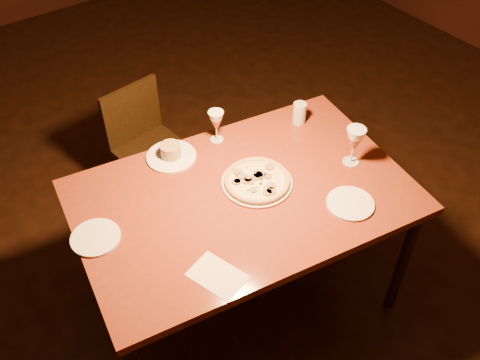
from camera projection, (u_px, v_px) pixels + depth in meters
floor at (248, 243)px, 3.16m from camera, size 7.00×7.00×0.00m
dining_table at (243, 205)px, 2.40m from camera, size 1.59×1.15×0.78m
chair_far at (146, 143)px, 3.15m from camera, size 0.42×0.42×0.77m
pizza_plate at (257, 180)px, 2.39m from camera, size 0.32×0.32×0.03m
ramekin_saucer at (171, 153)px, 2.51m from camera, size 0.24×0.24×0.08m
wine_glass_far at (216, 126)px, 2.57m from camera, size 0.08×0.08×0.17m
wine_glass_right at (354, 146)px, 2.44m from camera, size 0.09×0.09×0.20m
water_tumbler at (299, 113)px, 2.69m from camera, size 0.07×0.07×0.11m
side_plate_left at (96, 237)px, 2.17m from camera, size 0.20×0.20×0.01m
side_plate_near at (350, 203)px, 2.31m from camera, size 0.21×0.21×0.01m
menu_card at (217, 276)px, 2.04m from camera, size 0.20×0.24×0.00m
pendant_light at (244, 8)px, 1.75m from camera, size 0.12×0.12×0.12m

